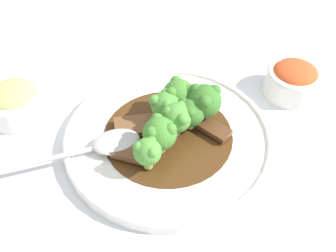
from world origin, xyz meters
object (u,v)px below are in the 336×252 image
at_px(broccoli_floret_0, 176,119).
at_px(broccoli_floret_6, 147,151).
at_px(side_bowl_kimchi, 293,79).
at_px(serving_spoon, 107,144).
at_px(beef_strip_0, 213,130).
at_px(broccoli_floret_1, 179,95).
at_px(broccoli_floret_5, 204,101).
at_px(side_bowl_appetizer, 14,101).
at_px(beef_strip_1, 140,125).
at_px(beef_strip_2, 133,154).
at_px(broccoli_floret_4, 160,133).
at_px(broccoli_floret_3, 165,106).
at_px(broccoli_floret_2, 191,112).
at_px(main_plate, 168,137).

height_order(broccoli_floret_0, broccoli_floret_6, broccoli_floret_0).
height_order(broccoli_floret_0, side_bowl_kimchi, broccoli_floret_0).
bearing_deg(serving_spoon, side_bowl_kimchi, -159.10).
distance_m(beef_strip_0, serving_spoon, 0.15).
relative_size(beef_strip_0, broccoli_floret_1, 0.99).
relative_size(broccoli_floret_5, serving_spoon, 0.29).
distance_m(broccoli_floret_6, side_bowl_appetizer, 0.25).
relative_size(beef_strip_1, broccoli_floret_6, 1.56).
distance_m(beef_strip_2, broccoli_floret_0, 0.08).
relative_size(broccoli_floret_4, serving_spoon, 0.27).
xyz_separation_m(broccoli_floret_1, broccoli_floret_5, (-0.03, 0.02, 0.00)).
distance_m(broccoli_floret_1, side_bowl_appetizer, 0.26).
height_order(broccoli_floret_3, broccoli_floret_4, broccoli_floret_4).
relative_size(broccoli_floret_6, side_bowl_kimchi, 0.55).
bearing_deg(beef_strip_1, broccoli_floret_2, 177.07).
bearing_deg(broccoli_floret_2, main_plate, 18.62).
relative_size(broccoli_floret_2, side_bowl_kimchi, 0.54).
height_order(beef_strip_2, broccoli_floret_2, broccoli_floret_2).
bearing_deg(beef_strip_1, serving_spoon, 36.43).
height_order(broccoli_floret_3, side_bowl_kimchi, broccoli_floret_3).
distance_m(beef_strip_0, beef_strip_1, 0.11).
bearing_deg(broccoli_floret_6, broccoli_floret_1, -116.21).
height_order(broccoli_floret_0, side_bowl_appetizer, broccoli_floret_0).
height_order(beef_strip_1, broccoli_floret_6, broccoli_floret_6).
xyz_separation_m(beef_strip_2, broccoli_floret_1, (-0.07, -0.08, 0.03)).
bearing_deg(broccoli_floret_1, broccoli_floret_0, 79.83).
relative_size(main_plate, broccoli_floret_4, 5.40).
distance_m(beef_strip_1, serving_spoon, 0.06).
bearing_deg(beef_strip_1, side_bowl_appetizer, -18.00).
xyz_separation_m(broccoli_floret_4, side_bowl_appetizer, (0.22, -0.11, -0.03)).
bearing_deg(beef_strip_2, broccoli_floret_5, -149.00).
distance_m(beef_strip_0, broccoli_floret_1, 0.07).
relative_size(broccoli_floret_2, broccoli_floret_4, 0.87).
bearing_deg(broccoli_floret_0, side_bowl_kimchi, -154.24).
height_order(broccoli_floret_0, broccoli_floret_4, broccoli_floret_4).
xyz_separation_m(beef_strip_2, broccoli_floret_3, (-0.05, -0.07, 0.02)).
height_order(main_plate, broccoli_floret_0, broccoli_floret_0).
bearing_deg(broccoli_floret_0, broccoli_floret_3, -64.66).
height_order(beef_strip_1, serving_spoon, serving_spoon).
bearing_deg(broccoli_floret_3, serving_spoon, 28.86).
bearing_deg(broccoli_floret_5, broccoli_floret_3, -1.75).
bearing_deg(broccoli_floret_1, serving_spoon, 31.27).
xyz_separation_m(broccoli_floret_1, broccoli_floret_4, (0.03, 0.08, 0.00)).
bearing_deg(broccoli_floret_3, broccoli_floret_4, 79.36).
bearing_deg(broccoli_floret_0, broccoli_floret_6, 52.76).
height_order(beef_strip_2, serving_spoon, serving_spoon).
relative_size(main_plate, side_bowl_kimchi, 3.38).
relative_size(main_plate, broccoli_floret_6, 6.13).
bearing_deg(broccoli_floret_1, beef_strip_0, 133.75).
bearing_deg(broccoli_floret_4, beef_strip_1, -59.66).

